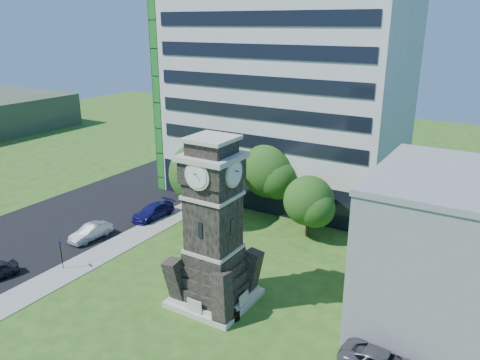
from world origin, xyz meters
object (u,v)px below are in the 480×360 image
Objects in this scene: car_street_mid at (91,232)px; street_sign at (61,250)px; clock_tower at (214,234)px; car_street_north at (153,211)px; park_bench at (226,310)px.

street_sign reaches higher than car_street_mid.
street_sign is at bearing -62.32° from car_street_mid.
clock_tower is 2.49× the size of car_street_north.
car_street_mid reaches higher than park_bench.
clock_tower is at bearing 35.15° from street_sign.
park_bench is at bearing 28.89° from street_sign.
street_sign is (-15.06, -1.43, 1.23)m from park_bench.
car_street_mid is 5.76m from street_sign.
clock_tower is 5.26m from park_bench.
clock_tower is 13.96m from street_sign.
car_street_north is at bearing 117.21° from street_sign.
car_street_mid is 0.85× the size of car_street_north.
clock_tower reaches higher than street_sign.
clock_tower is at bearing 162.71° from park_bench.
clock_tower is 2.92× the size of car_street_mid.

